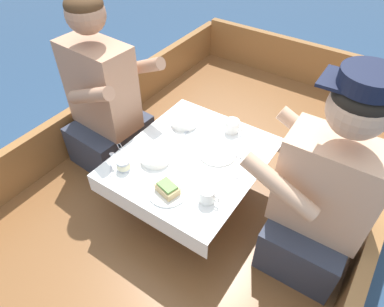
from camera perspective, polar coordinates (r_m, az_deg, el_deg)
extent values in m
plane|color=navy|center=(2.23, -0.46, -13.16)|extent=(60.00, 60.00, 0.00)
cube|color=brown|center=(2.11, -0.48, -10.87)|extent=(1.86, 3.38, 0.30)
cube|color=#936033|center=(2.37, -18.86, 4.00)|extent=(0.06, 3.38, 0.29)
cube|color=#936033|center=(1.74, 26.02, -17.49)|extent=(0.06, 3.38, 0.29)
cube|color=#936033|center=(3.10, 17.74, 14.39)|extent=(1.74, 0.06, 0.34)
cylinder|color=#B2B2B7|center=(1.88, 0.00, -4.58)|extent=(0.07, 0.07, 0.33)
cube|color=brown|center=(1.76, 0.00, -0.79)|extent=(0.66, 0.76, 0.02)
cube|color=white|center=(1.75, 0.00, -0.53)|extent=(0.69, 0.79, 0.00)
cube|color=white|center=(1.59, -8.16, -10.03)|extent=(0.69, 0.00, 0.10)
cube|color=white|center=(2.04, 6.25, 4.71)|extent=(0.69, 0.00, 0.10)
cube|color=#333847|center=(2.25, -13.26, 2.44)|extent=(0.38, 0.46, 0.26)
cube|color=tan|center=(2.03, -14.98, 10.74)|extent=(0.41, 0.24, 0.51)
sphere|color=tan|center=(1.86, -17.34, 21.33)|extent=(0.20, 0.20, 0.20)
ellipsoid|color=#472D19|center=(1.84, -17.65, 22.62)|extent=(0.19, 0.19, 0.11)
cylinder|color=tan|center=(1.98, -8.52, 14.06)|extent=(0.34, 0.09, 0.21)
cylinder|color=tan|center=(1.78, -16.60, 9.24)|extent=(0.34, 0.09, 0.21)
cube|color=#333847|center=(1.79, 18.74, -12.81)|extent=(0.37, 0.45, 0.26)
cube|color=tan|center=(1.52, 21.70, -5.04)|extent=(0.40, 0.23, 0.46)
sphere|color=tan|center=(1.29, 26.08, 6.72)|extent=(0.22, 0.22, 0.22)
ellipsoid|color=black|center=(1.26, 26.75, 8.50)|extent=(0.21, 0.21, 0.12)
cylinder|color=tan|center=(1.36, 14.34, -5.31)|extent=(0.34, 0.08, 0.21)
cylinder|color=tan|center=(1.62, 19.12, 2.81)|extent=(0.34, 0.08, 0.21)
cylinder|color=black|center=(1.23, 27.66, 10.88)|extent=(0.20, 0.20, 0.06)
cube|color=black|center=(1.25, 22.97, 11.35)|extent=(0.10, 0.15, 0.01)
cylinder|color=white|center=(1.58, -4.06, -6.48)|extent=(0.18, 0.18, 0.01)
cylinder|color=white|center=(1.76, 4.26, 0.01)|extent=(0.19, 0.19, 0.01)
cube|color=tan|center=(1.56, -4.10, -5.93)|extent=(0.12, 0.09, 0.04)
cube|color=#669347|center=(1.54, -4.14, -5.34)|extent=(0.10, 0.08, 0.01)
cylinder|color=white|center=(1.73, -6.10, -0.60)|extent=(0.15, 0.15, 0.04)
cylinder|color=beige|center=(1.72, -6.13, -0.36)|extent=(0.12, 0.12, 0.02)
cylinder|color=white|center=(1.94, -1.30, 5.37)|extent=(0.15, 0.15, 0.04)
cylinder|color=beige|center=(1.93, -1.30, 5.61)|extent=(0.12, 0.12, 0.02)
cylinder|color=white|center=(1.90, 6.68, 4.60)|extent=(0.08, 0.08, 0.07)
torus|color=white|center=(1.88, 8.02, 4.14)|extent=(0.04, 0.01, 0.04)
cylinder|color=#3D2314|center=(1.88, 6.73, 5.09)|extent=(0.07, 0.07, 0.01)
cylinder|color=white|center=(1.53, 2.52, -6.93)|extent=(0.07, 0.07, 0.07)
torus|color=white|center=(1.51, 4.04, -7.60)|extent=(0.04, 0.01, 0.04)
cylinder|color=#3D2314|center=(1.51, 2.55, -6.43)|extent=(0.06, 0.06, 0.01)
cylinder|color=silver|center=(1.70, -11.36, -1.88)|extent=(0.06, 0.06, 0.05)
cylinder|color=beige|center=(1.70, -11.36, -1.88)|extent=(0.07, 0.07, 0.03)
cube|color=silver|center=(1.71, 7.68, -2.08)|extent=(0.08, 0.16, 0.00)
ellipsoid|color=silver|center=(1.76, 7.83, -0.44)|extent=(0.04, 0.02, 0.01)
cube|color=silver|center=(1.79, -11.27, -0.11)|extent=(0.16, 0.09, 0.00)
cube|color=silver|center=(1.84, -11.98, 1.21)|extent=(0.04, 0.03, 0.00)
cube|color=silver|center=(2.00, 1.23, 6.02)|extent=(0.11, 0.14, 0.00)
cube|color=silver|center=(1.85, -1.72, 2.47)|extent=(0.05, 0.17, 0.00)
ellipsoid|color=silver|center=(1.90, -0.96, 3.80)|extent=(0.04, 0.02, 0.01)
cube|color=silver|center=(1.75, -13.24, -1.71)|extent=(0.12, 0.14, 0.00)
ellipsoid|color=silver|center=(1.80, -13.15, -0.12)|extent=(0.04, 0.02, 0.01)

